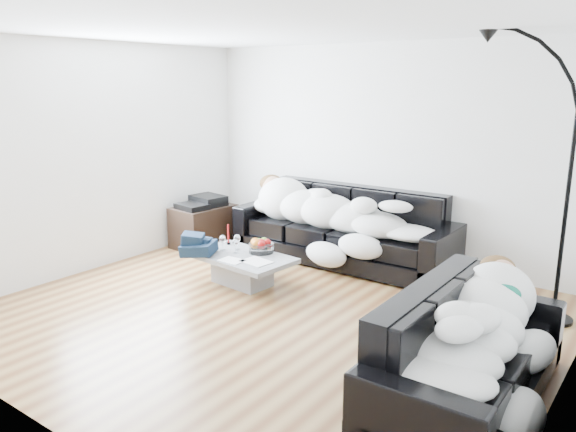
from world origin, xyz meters
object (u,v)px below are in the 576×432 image
Objects in this scene: wine_glass_b at (223,243)px; wine_glass_c at (235,246)px; fruit_bowl at (261,245)px; av_cabinet at (204,226)px; sofa_back at (343,226)px; coffee_table at (242,269)px; wine_glass_a at (237,242)px; sleeper_right at (472,317)px; candle_right at (228,235)px; candle_left at (228,235)px; sleeper_back at (341,210)px; stereo at (203,202)px; sofa_right at (469,349)px; floor_lamp at (567,197)px.

wine_glass_b reaches higher than wine_glass_c.
fruit_bowl is 0.44m from wine_glass_b.
sofa_back is at bearing 20.71° from av_cabinet.
wine_glass_b is at bearing 178.88° from coffee_table.
wine_glass_a is (-0.28, -0.08, 0.00)m from fruit_bowl.
sleeper_right is 3.32m from candle_right.
sofa_back reaches higher than wine_glass_c.
sofa_back is 1.40m from candle_left.
fruit_bowl is 0.29m from wine_glass_a.
sleeper_back is 5.25× the size of stereo.
av_cabinet is (-0.97, 0.58, -0.17)m from candle_right.
wine_glass_a is 1.39m from stereo.
candle_right is (-0.39, 0.22, 0.28)m from coffee_table.
wine_glass_a is 0.13m from wine_glass_c.
stereo is (-0.97, 0.58, 0.17)m from candle_right.
candle_left reaches higher than fruit_bowl.
sleeper_back is 13.26× the size of wine_glass_b.
sleeper_right is 7.24× the size of candle_right.
coffee_table is 0.54m from candle_left.
av_cabinet is at bearing 68.21° from sofa_right.
av_cabinet reaches higher than fruit_bowl.
stereo is (-1.26, 0.79, 0.20)m from wine_glass_c.
coffee_table is 0.38m from wine_glass_b.
candle_right reaches higher than candle_left.
floor_lamp is at bearing 12.52° from candle_right.
candle_right reaches higher than av_cabinet.
sofa_right is 2.89m from coffee_table.
sofa_back is at bearing 46.50° from sleeper_right.
coffee_table is (-2.75, 0.84, -0.46)m from sleeper_right.
av_cabinet is at bearing 143.53° from wine_glass_b.
sofa_back is at bearing 66.90° from wine_glass_c.
wine_glass_a is at bearing 71.77° from sleeper_right.
coffee_table is at bearing -35.40° from wine_glass_a.
wine_glass_c reaches higher than coffee_table.
candle_right is at bearing -26.25° from av_cabinet.
floor_lamp reaches higher than sofa_right.
sofa_right is 0.23m from sleeper_right.
wine_glass_a is (-2.92, 0.96, 0.02)m from sofa_right.
wine_glass_c is (-0.10, 0.01, 0.24)m from coffee_table.
candle_left is (-0.40, 0.23, 0.28)m from coffee_table.
wine_glass_c is 0.07× the size of floor_lamp.
sofa_back is 3.15m from sofa_right.
av_cabinet is at bearing 0.00° from stereo.
av_cabinet is at bearing 68.21° from sleeper_right.
sleeper_right is at bearing -16.64° from wine_glass_c.
sofa_back is at bearing 52.35° from candle_right.
sleeper_back is at bearing 51.06° from candle_right.
candle_right is at bearing -127.65° from sofa_back.
sofa_back reaches higher than av_cabinet.
sleeper_right is 9.52× the size of wine_glass_a.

